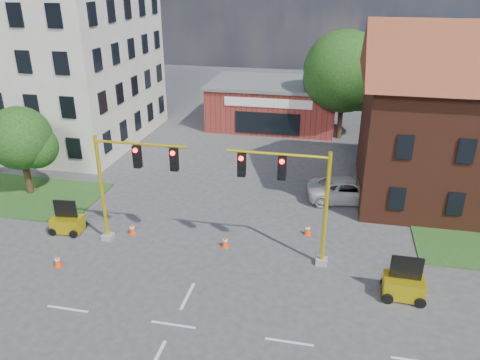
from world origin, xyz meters
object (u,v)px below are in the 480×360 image
at_px(signal_mast_east, 293,193).
at_px(trailer_east, 404,285).
at_px(pickup_white, 350,190).
at_px(trailer_west, 68,222).
at_px(signal_mast_west, 129,178).

xyz_separation_m(signal_mast_east, trailer_east, (5.46, -1.97, -3.27)).
relative_size(signal_mast_east, trailer_east, 2.99).
bearing_deg(pickup_white, trailer_west, 105.70).
bearing_deg(signal_mast_west, trailer_east, -7.91).
bearing_deg(trailer_east, signal_mast_east, 161.70).
distance_m(signal_mast_west, trailer_east, 14.67).
relative_size(signal_mast_west, pickup_white, 1.10).
bearing_deg(trailer_west, pickup_white, 19.86).
bearing_deg(signal_mast_east, trailer_east, -19.85).
bearing_deg(trailer_east, signal_mast_west, 173.64).
bearing_deg(trailer_west, trailer_east, -12.41).
height_order(trailer_east, pickup_white, trailer_east).
distance_m(signal_mast_west, pickup_white, 14.51).
xyz_separation_m(signal_mast_west, pickup_white, (11.77, 7.88, -3.14)).
bearing_deg(trailer_west, signal_mast_west, -9.54).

